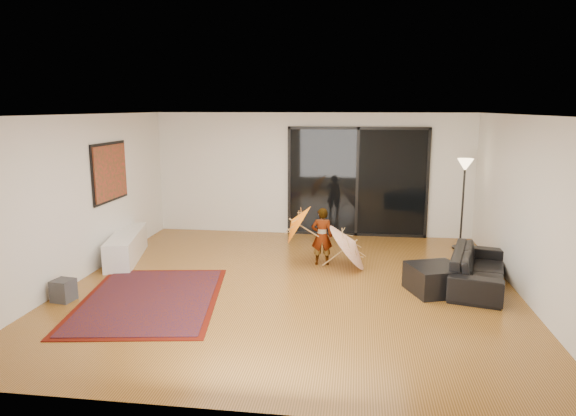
% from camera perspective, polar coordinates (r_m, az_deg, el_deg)
% --- Properties ---
extents(floor, '(7.00, 7.00, 0.00)m').
position_cam_1_polar(floor, '(8.31, 0.39, -8.63)').
color(floor, '#A56B2D').
rests_on(floor, ground).
extents(ceiling, '(7.00, 7.00, 0.00)m').
position_cam_1_polar(ceiling, '(7.82, 0.42, 10.32)').
color(ceiling, white).
rests_on(ceiling, wall_back).
extents(wall_back, '(7.00, 0.00, 7.00)m').
position_cam_1_polar(wall_back, '(11.40, 2.66, 3.76)').
color(wall_back, silver).
rests_on(wall_back, floor).
extents(wall_front, '(7.00, 0.00, 7.00)m').
position_cam_1_polar(wall_front, '(4.61, -5.22, -7.38)').
color(wall_front, silver).
rests_on(wall_front, floor).
extents(wall_left, '(0.00, 7.00, 7.00)m').
position_cam_1_polar(wall_left, '(9.09, -22.06, 1.06)').
color(wall_left, silver).
rests_on(wall_left, floor).
extents(wall_right, '(0.00, 7.00, 7.00)m').
position_cam_1_polar(wall_right, '(8.28, 25.19, -0.10)').
color(wall_right, silver).
rests_on(wall_right, floor).
extents(sliding_door, '(3.06, 0.07, 2.40)m').
position_cam_1_polar(sliding_door, '(11.34, 7.69, 2.87)').
color(sliding_door, black).
rests_on(sliding_door, wall_back).
extents(painting, '(0.04, 1.28, 1.08)m').
position_cam_1_polar(painting, '(9.90, -19.16, 3.78)').
color(painting, black).
rests_on(painting, wall_left).
extents(media_console, '(0.87, 1.87, 0.50)m').
position_cam_1_polar(media_console, '(10.08, -17.51, -4.09)').
color(media_console, white).
rests_on(media_console, floor).
extents(speaker, '(0.32, 0.32, 0.32)m').
position_cam_1_polar(speaker, '(8.33, -23.68, -8.37)').
color(speaker, '#424244').
rests_on(speaker, floor).
extents(persian_rug, '(2.39, 3.04, 0.02)m').
position_cam_1_polar(persian_rug, '(8.00, -15.09, -9.77)').
color(persian_rug, '#510F06').
rests_on(persian_rug, floor).
extents(sofa, '(1.26, 2.12, 0.58)m').
position_cam_1_polar(sofa, '(8.76, 20.38, -6.30)').
color(sofa, black).
rests_on(sofa, floor).
extents(ottoman, '(0.96, 0.96, 0.42)m').
position_cam_1_polar(ottoman, '(8.28, 16.01, -7.59)').
color(ottoman, black).
rests_on(ottoman, floor).
extents(floor_lamp, '(0.31, 0.31, 1.82)m').
position_cam_1_polar(floor_lamp, '(10.73, 19.01, 3.16)').
color(floor_lamp, black).
rests_on(floor_lamp, floor).
extents(child, '(0.40, 0.28, 1.05)m').
position_cam_1_polar(child, '(9.28, 3.79, -3.15)').
color(child, '#999999').
rests_on(child, floor).
extents(parasol_orange, '(0.55, 0.79, 0.86)m').
position_cam_1_polar(parasol_orange, '(9.24, 0.37, -1.86)').
color(parasol_orange, orange).
rests_on(parasol_orange, child).
extents(parasol_white, '(0.76, 0.96, 0.99)m').
position_cam_1_polar(parasol_white, '(9.12, 7.49, -3.61)').
color(parasol_white, white).
rests_on(parasol_white, floor).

